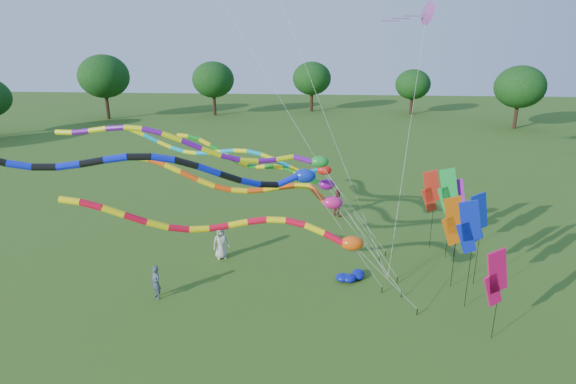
# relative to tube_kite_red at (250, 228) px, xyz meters

# --- Properties ---
(ground) EXTENTS (160.00, 160.00, 0.00)m
(ground) POSITION_rel_tube_kite_red_xyz_m (3.77, -0.68, -4.16)
(ground) COLOR #2F5917
(ground) RESTS_ON ground
(tree_ring) EXTENTS (120.17, 114.34, 9.46)m
(tree_ring) POSITION_rel_tube_kite_red_xyz_m (2.32, 2.46, 1.28)
(tree_ring) COLOR #382314
(tree_ring) RESTS_ON ground
(tube_kite_red) EXTENTS (14.27, 2.06, 6.32)m
(tube_kite_red) POSITION_rel_tube_kite_red_xyz_m (0.00, 0.00, 0.00)
(tube_kite_red) COLOR black
(tube_kite_red) RESTS_ON ground
(tube_kite_orange) EXTENTS (13.83, 1.43, 6.96)m
(tube_kite_orange) POSITION_rel_tube_kite_red_xyz_m (-0.42, 2.86, 0.95)
(tube_kite_orange) COLOR black
(tube_kite_orange) RESTS_ON ground
(tube_kite_purple) EXTENTS (15.49, 1.77, 8.64)m
(tube_kite_purple) POSITION_rel_tube_kite_red_xyz_m (-1.66, 2.54, 2.72)
(tube_kite_purple) COLOR black
(tube_kite_purple) RESTS_ON ground
(tube_kite_blue) EXTENTS (14.61, 5.28, 8.36)m
(tube_kite_blue) POSITION_rel_tube_kite_red_xyz_m (-1.82, -0.73, 2.62)
(tube_kite_blue) COLOR black
(tube_kite_blue) RESTS_ON ground
(tube_kite_cyan) EXTENTS (13.93, 1.41, 7.37)m
(tube_kite_cyan) POSITION_rel_tube_kite_red_xyz_m (-1.03, 6.53, 1.33)
(tube_kite_cyan) COLOR black
(tube_kite_cyan) RESTS_ON ground
(tube_kite_green) EXTENTS (11.99, 4.75, 6.46)m
(tube_kite_green) POSITION_rel_tube_kite_red_xyz_m (-0.07, 8.27, 0.35)
(tube_kite_green) COLOR black
(tube_kite_green) RESTS_ON ground
(delta_kite_high_c) EXTENTS (2.98, 5.98, 13.73)m
(delta_kite_high_c) POSITION_rel_tube_kite_red_xyz_m (8.03, 8.52, 8.60)
(delta_kite_high_c) COLOR black
(delta_kite_high_c) RESTS_ON ground
(banner_pole_orange) EXTENTS (1.16, 0.21, 4.71)m
(banner_pole_orange) POSITION_rel_tube_kite_red_xyz_m (9.08, 3.23, -0.71)
(banner_pole_orange) COLOR black
(banner_pole_orange) RESTS_ON ground
(banner_pole_violet) EXTENTS (1.14, 0.37, 4.50)m
(banner_pole_violet) POSITION_rel_tube_kite_red_xyz_m (10.08, 6.77, -0.92)
(banner_pole_violet) COLOR black
(banner_pole_violet) RESTS_ON ground
(banner_pole_red) EXTENTS (1.16, 0.25, 4.69)m
(banner_pole_red) POSITION_rel_tube_kite_red_xyz_m (8.97, 7.74, -0.74)
(banner_pole_red) COLOR black
(banner_pole_red) RESTS_ON ground
(banner_pole_green) EXTENTS (1.16, 0.13, 5.15)m
(banner_pole_green) POSITION_rel_tube_kite_red_xyz_m (9.56, 6.51, -0.28)
(banner_pole_green) COLOR black
(banner_pole_green) RESTS_ON ground
(banner_pole_magenta_a) EXTENTS (1.10, 0.52, 4.05)m
(banner_pole_magenta_a) POSITION_rel_tube_kite_red_xyz_m (9.74, -0.99, -1.37)
(banner_pole_magenta_a) COLOR black
(banner_pole_magenta_a) RESTS_ON ground
(banner_pole_blue_b) EXTENTS (1.10, 0.53, 4.81)m
(banner_pole_blue_b) POSITION_rel_tube_kite_red_xyz_m (10.29, 3.53, -0.62)
(banner_pole_blue_b) COLOR black
(banner_pole_blue_b) RESTS_ON ground
(banner_pole_blue_a) EXTENTS (1.16, 0.08, 5.14)m
(banner_pole_blue_a) POSITION_rel_tube_kite_red_xyz_m (9.27, 1.48, -0.29)
(banner_pole_blue_a) COLOR black
(banner_pole_blue_a) RESTS_ON ground
(blue_nylon_heap) EXTENTS (1.38, 1.16, 0.48)m
(blue_nylon_heap) POSITION_rel_tube_kite_red_xyz_m (4.32, 3.54, -3.95)
(blue_nylon_heap) COLOR #0B1799
(blue_nylon_heap) RESTS_ON ground
(person_a) EXTENTS (1.06, 0.91, 1.84)m
(person_a) POSITION_rel_tube_kite_red_xyz_m (-2.52, 5.52, -3.24)
(person_a) COLOR beige
(person_a) RESTS_ON ground
(person_b) EXTENTS (0.71, 0.68, 1.63)m
(person_b) POSITION_rel_tube_kite_red_xyz_m (-4.66, 1.12, -3.35)
(person_b) COLOR #404C59
(person_b) RESTS_ON ground
(person_c) EXTENTS (1.11, 1.11, 1.82)m
(person_c) POSITION_rel_tube_kite_red_xyz_m (3.97, 12.57, -3.25)
(person_c) COLOR maroon
(person_c) RESTS_ON ground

